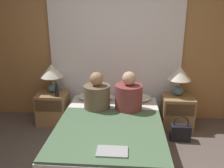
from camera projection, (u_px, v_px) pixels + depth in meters
name	position (u px, v px, depth m)	size (l,w,h in m)	color
wall_back	(116.00, 48.00, 4.02)	(4.72, 0.06, 2.50)	#A37547
curtain_panel	(115.00, 57.00, 4.01)	(2.42, 0.02, 2.22)	white
bed	(110.00, 136.00, 3.30)	(1.45, 1.99, 0.42)	#99754C
nightstand_left	(53.00, 108.00, 4.05)	(0.49, 0.44, 0.54)	#937047
nightstand_right	(177.00, 112.00, 3.90)	(0.49, 0.44, 0.54)	#937047
lamp_left	(52.00, 73.00, 3.94)	(0.37, 0.37, 0.48)	slate
lamp_right	(179.00, 76.00, 3.79)	(0.37, 0.37, 0.48)	slate
pillow_left	(95.00, 96.00, 3.99)	(0.60, 0.31, 0.12)	silver
pillow_right	(133.00, 97.00, 3.95)	(0.60, 0.31, 0.12)	silver
blanket_on_bed	(108.00, 132.00, 2.95)	(1.39, 1.34, 0.03)	#4C6B4C
person_left_in_bed	(97.00, 95.00, 3.57)	(0.40, 0.40, 0.59)	brown
person_right_in_bed	(129.00, 96.00, 3.54)	(0.41, 0.41, 0.61)	brown
beer_bottle_on_left_stand	(57.00, 91.00, 3.81)	(0.06, 0.06, 0.23)	black
laptop_on_bed	(112.00, 151.00, 2.51)	(0.33, 0.21, 0.02)	#9EA0A5
handbag_on_floor	(180.00, 132.00, 3.54)	(0.29, 0.14, 0.39)	black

